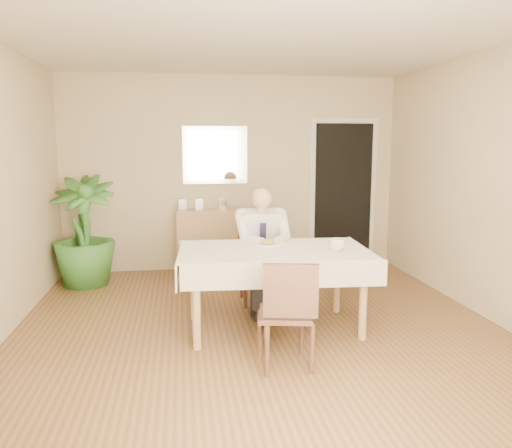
{
  "coord_description": "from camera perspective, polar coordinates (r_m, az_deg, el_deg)",
  "views": [
    {
      "loc": [
        -0.69,
        -4.24,
        1.69
      ],
      "look_at": [
        0.0,
        0.35,
        0.95
      ],
      "focal_mm": 35.0,
      "sensor_mm": 36.0,
      "label": 1
    }
  ],
  "objects": [
    {
      "name": "window",
      "position": [
        1.91,
        12.76,
        1.58
      ],
      "size": [
        1.34,
        0.04,
        1.44
      ],
      "color": "white",
      "rests_on": "room"
    },
    {
      "name": "coffee_mug",
      "position": [
        4.51,
        9.28,
        -2.34
      ],
      "size": [
        0.14,
        0.14,
        0.11
      ],
      "primitive_type": "imported",
      "rotation": [
        0.0,
        0.0,
        -0.02
      ],
      "color": "white",
      "rests_on": "dining_table"
    },
    {
      "name": "fork",
      "position": [
        4.64,
        0.92,
        -2.26
      ],
      "size": [
        0.01,
        0.13,
        0.01
      ],
      "primitive_type": "cylinder",
      "rotation": [
        1.57,
        0.0,
        0.0
      ],
      "color": "silver",
      "rests_on": "dining_table"
    },
    {
      "name": "doorway",
      "position": [
        7.1,
        9.89,
        3.36
      ],
      "size": [
        0.96,
        0.07,
        2.1
      ],
      "color": "white",
      "rests_on": "ground"
    },
    {
      "name": "potted_palm",
      "position": [
        6.32,
        -19.09,
        -0.77
      ],
      "size": [
        0.78,
        0.78,
        1.33
      ],
      "primitive_type": "imported",
      "rotation": [
        0.0,
        0.0,
        -0.05
      ],
      "color": "#2B5F21",
      "rests_on": "ground"
    },
    {
      "name": "plate",
      "position": [
        4.71,
        1.28,
        -2.31
      ],
      "size": [
        0.26,
        0.26,
        0.02
      ],
      "primitive_type": "cylinder",
      "color": "white",
      "rests_on": "dining_table"
    },
    {
      "name": "food",
      "position": [
        4.71,
        1.28,
        -2.05
      ],
      "size": [
        0.14,
        0.14,
        0.06
      ],
      "primitive_type": "ellipsoid",
      "color": "olive",
      "rests_on": "dining_table"
    },
    {
      "name": "dining_table",
      "position": [
        4.54,
        2.07,
        -3.94
      ],
      "size": [
        1.77,
        1.11,
        0.75
      ],
      "rotation": [
        0.0,
        0.0,
        -0.06
      ],
      "color": "tan",
      "rests_on": "ground"
    },
    {
      "name": "chair_near",
      "position": [
        3.79,
        3.61,
        -9.69
      ],
      "size": [
        0.47,
        0.47,
        0.85
      ],
      "rotation": [
        0.0,
        0.0,
        -0.2
      ],
      "color": "#3F261B",
      "rests_on": "ground"
    },
    {
      "name": "photo_frame_center",
      "position": [
        6.65,
        -6.51,
        2.27
      ],
      "size": [
        0.1,
        0.02,
        0.14
      ],
      "primitive_type": "cube",
      "color": "silver",
      "rests_on": "sideboard"
    },
    {
      "name": "room",
      "position": [
        4.31,
        0.7,
        3.87
      ],
      "size": [
        5.0,
        5.02,
        2.6
      ],
      "color": "brown",
      "rests_on": "ground"
    },
    {
      "name": "sideboard",
      "position": [
        6.69,
        -4.48,
        -1.89
      ],
      "size": [
        1.06,
        0.4,
        0.84
      ],
      "primitive_type": "cube",
      "rotation": [
        0.0,
        0.0,
        -0.04
      ],
      "color": "tan",
      "rests_on": "ground"
    },
    {
      "name": "seated_man",
      "position": [
        5.11,
        0.84,
        -2.2
      ],
      "size": [
        0.48,
        0.72,
        1.24
      ],
      "color": "white",
      "rests_on": "ground"
    },
    {
      "name": "photo_frame_right",
      "position": [
        6.7,
        -3.83,
        2.36
      ],
      "size": [
        0.1,
        0.02,
        0.14
      ],
      "primitive_type": "cube",
      "color": "silver",
      "rests_on": "sideboard"
    },
    {
      "name": "photo_frame_left",
      "position": [
        6.61,
        -8.4,
        2.19
      ],
      "size": [
        0.1,
        0.02,
        0.14
      ],
      "primitive_type": "cube",
      "color": "silver",
      "rests_on": "sideboard"
    },
    {
      "name": "chair_far",
      "position": [
        5.43,
        0.34,
        -3.52
      ],
      "size": [
        0.45,
        0.45,
        0.9
      ],
      "rotation": [
        0.0,
        0.0,
        -0.05
      ],
      "color": "#3F261B",
      "rests_on": "ground"
    },
    {
      "name": "knife",
      "position": [
        4.66,
        1.9,
        -2.23
      ],
      "size": [
        0.01,
        0.13,
        0.01
      ],
      "primitive_type": "cylinder",
      "rotation": [
        1.57,
        0.0,
        0.0
      ],
      "color": "silver",
      "rests_on": "dining_table"
    },
    {
      "name": "mirror",
      "position": [
        6.72,
        -4.69,
        7.85
      ],
      "size": [
        0.86,
        0.04,
        0.76
      ],
      "color": "silver",
      "rests_on": "room"
    }
  ]
}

